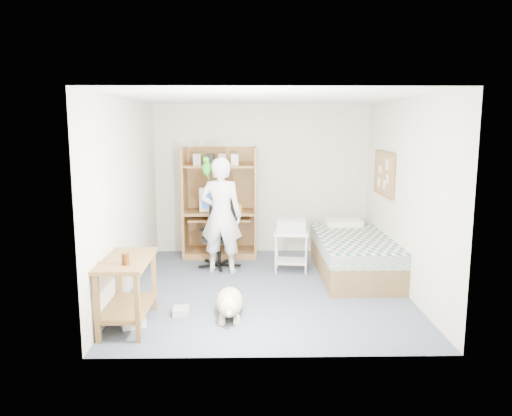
% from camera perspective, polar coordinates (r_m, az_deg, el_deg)
% --- Properties ---
extents(floor, '(4.00, 4.00, 0.00)m').
position_cam_1_polar(floor, '(6.77, 1.17, -9.16)').
color(floor, '#4D5769').
rests_on(floor, ground).
extents(wall_back, '(3.60, 0.02, 2.50)m').
position_cam_1_polar(wall_back, '(8.46, 0.68, 3.32)').
color(wall_back, silver).
rests_on(wall_back, floor).
extents(wall_right, '(0.02, 4.00, 2.50)m').
position_cam_1_polar(wall_right, '(6.79, 16.58, 1.36)').
color(wall_right, silver).
rests_on(wall_right, floor).
extents(wall_left, '(0.02, 4.00, 2.50)m').
position_cam_1_polar(wall_left, '(6.65, -14.49, 1.29)').
color(wall_left, silver).
rests_on(wall_left, floor).
extents(ceiling, '(3.60, 4.00, 0.02)m').
position_cam_1_polar(ceiling, '(6.42, 1.25, 12.50)').
color(ceiling, white).
rests_on(ceiling, wall_back).
extents(computer_hutch, '(1.20, 0.63, 1.80)m').
position_cam_1_polar(computer_hutch, '(8.26, -4.13, 0.14)').
color(computer_hutch, brown).
rests_on(computer_hutch, floor).
extents(bed, '(1.02, 2.02, 0.66)m').
position_cam_1_polar(bed, '(7.43, 11.10, -5.29)').
color(bed, brown).
rests_on(bed, floor).
extents(side_desk, '(0.50, 1.00, 0.75)m').
position_cam_1_polar(side_desk, '(5.62, -14.49, -8.14)').
color(side_desk, brown).
rests_on(side_desk, floor).
extents(corkboard, '(0.04, 0.94, 0.66)m').
position_cam_1_polar(corkboard, '(7.61, 14.42, 3.83)').
color(corkboard, olive).
rests_on(corkboard, wall_right).
extents(office_chair, '(0.58, 0.58, 1.03)m').
position_cam_1_polar(office_chair, '(7.71, -4.14, -3.99)').
color(office_chair, black).
rests_on(office_chair, floor).
extents(person, '(0.69, 0.52, 1.71)m').
position_cam_1_polar(person, '(7.31, -4.01, -0.84)').
color(person, white).
rests_on(person, floor).
extents(parrot, '(0.13, 0.22, 0.35)m').
position_cam_1_polar(parrot, '(7.24, -5.66, 4.69)').
color(parrot, '#168F14').
rests_on(parrot, person).
extents(dog, '(0.32, 0.95, 0.36)m').
position_cam_1_polar(dog, '(5.82, -3.04, -10.73)').
color(dog, '#CBB788').
rests_on(dog, floor).
extents(printer_cart, '(0.55, 0.46, 0.60)m').
position_cam_1_polar(printer_cart, '(7.45, 4.06, -4.22)').
color(printer_cart, white).
rests_on(printer_cart, floor).
extents(printer, '(0.46, 0.37, 0.18)m').
position_cam_1_polar(printer, '(7.39, 4.09, -2.01)').
color(printer, '#B1B1AC').
rests_on(printer, printer_cart).
extents(crt_monitor, '(0.41, 0.44, 0.38)m').
position_cam_1_polar(crt_monitor, '(8.26, -4.98, 1.12)').
color(crt_monitor, beige).
rests_on(crt_monitor, computer_hutch).
extents(keyboard, '(0.45, 0.17, 0.03)m').
position_cam_1_polar(keyboard, '(8.13, -3.91, -1.09)').
color(keyboard, beige).
rests_on(keyboard, computer_hutch).
extents(pencil_cup, '(0.08, 0.08, 0.12)m').
position_cam_1_polar(pencil_cup, '(8.17, -1.87, 0.04)').
color(pencil_cup, gold).
rests_on(pencil_cup, computer_hutch).
extents(drink_glass, '(0.08, 0.08, 0.12)m').
position_cam_1_polar(drink_glass, '(5.30, -14.70, -5.66)').
color(drink_glass, '#3E1F0A').
rests_on(drink_glass, side_desk).
extents(floor_box_a, '(0.31, 0.29, 0.10)m').
position_cam_1_polar(floor_box_a, '(5.72, -13.90, -12.53)').
color(floor_box_a, white).
rests_on(floor_box_a, floor).
extents(floor_box_b, '(0.19, 0.23, 0.08)m').
position_cam_1_polar(floor_box_b, '(5.94, -8.57, -11.58)').
color(floor_box_b, '#ADACA8').
rests_on(floor_box_b, floor).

